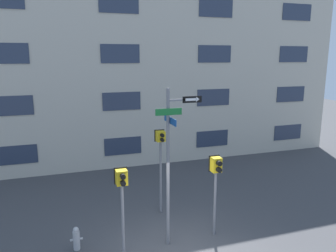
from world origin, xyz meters
TOP-DOWN VIEW (x-y plane):
  - building_facade at (-0.00, 8.24)m, footprint 24.00×0.63m
  - street_sign_pole at (0.06, 0.82)m, footprint 1.34×0.98m
  - pedestrian_signal_left at (-1.38, 0.49)m, footprint 0.35×0.40m
  - pedestrian_signal_right at (1.50, 0.87)m, footprint 0.34×0.40m
  - pedestrian_signal_across at (0.37, 2.81)m, footprint 0.35×0.40m
  - fire_hydrant at (-2.57, 1.37)m, footprint 0.35×0.19m

SIDE VIEW (x-z plane):
  - fire_hydrant at x=-2.57m, z-range -0.01..0.67m
  - pedestrian_signal_right at x=1.50m, z-range 0.71..3.21m
  - pedestrian_signal_left at x=-1.38m, z-range 0.71..3.28m
  - pedestrian_signal_across at x=0.37m, z-range 0.78..3.74m
  - street_sign_pole at x=0.06m, z-range 0.43..4.98m
  - building_facade at x=0.00m, z-range 0.00..11.02m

